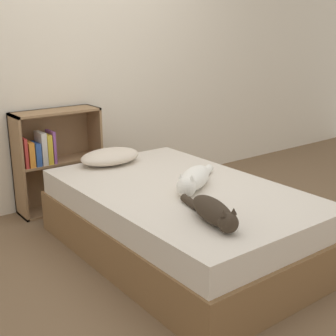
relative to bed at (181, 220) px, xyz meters
The scene contains 7 objects.
ground_plane 0.24m from the bed, ahead, with size 8.00×8.00×0.00m, color brown.
wall_back 1.77m from the bed, 90.00° to the left, with size 8.00×0.06×2.50m.
bed is the anchor object (origin of this frame).
pillow 0.84m from the bed, 96.80° to the left, with size 0.49×0.32×0.12m.
cat_light 0.32m from the bed, 56.54° to the right, with size 0.56×0.42×0.15m.
cat_dark 0.70m from the bed, 112.17° to the right, with size 0.22×0.57×0.14m.
bookshelf 1.37m from the bed, 104.79° to the left, with size 0.72×0.26×0.86m.
Camera 1 is at (-1.88, -2.32, 1.52)m, focal length 50.00 mm.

